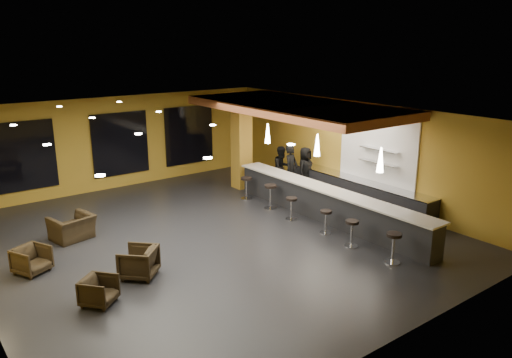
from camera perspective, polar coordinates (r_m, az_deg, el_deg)
floor at (r=14.69m, az=-5.09°, el=-6.78°), size 12.00×13.00×0.10m
ceiling at (r=13.73m, az=-5.45°, el=7.25°), size 12.00×13.00×0.10m
wall_back at (r=19.83m, az=-15.37°, el=4.08°), size 12.00×0.10×3.50m
wall_front at (r=9.50m, az=16.41°, el=-8.56°), size 12.00×0.10×3.50m
wall_right at (r=17.94m, az=11.38°, el=3.15°), size 0.10×13.00×3.50m
wood_soffit at (r=16.92m, az=4.43°, el=8.21°), size 3.60×8.00×0.28m
window_left at (r=18.77m, az=-25.15°, el=2.35°), size 2.20×0.06×2.40m
window_center at (r=19.74m, az=-15.24°, el=3.89°), size 2.20×0.06×2.40m
window_right at (r=21.01m, az=-7.64°, el=5.00°), size 2.20×0.06×2.40m
tile_backsplash at (r=17.19m, az=13.70°, el=3.32°), size 0.06×3.20×2.40m
bar_counter at (r=15.91m, az=8.03°, el=-2.97°), size 0.60×8.00×1.00m
bar_top at (r=15.75m, az=8.11°, el=-1.16°), size 0.78×8.10×0.05m
prep_counter at (r=17.66m, az=11.49°, el=-1.49°), size 0.70×6.00×0.86m
prep_top at (r=17.53m, az=11.57°, el=-0.07°), size 0.72×6.00×0.03m
wall_shelf_lower at (r=17.04m, az=13.83°, el=1.83°), size 0.30×1.50×0.03m
wall_shelf_upper at (r=16.95m, az=13.93°, el=3.31°), size 0.30×1.50×0.03m
column at (r=18.99m, az=-1.67°, el=4.14°), size 0.60×0.60×3.50m
pendant_0 at (r=14.13m, az=14.05°, el=2.13°), size 0.20×0.20×0.70m
pendant_1 at (r=15.77m, az=7.01°, el=3.87°), size 0.20×0.20×0.70m
pendant_2 at (r=17.62m, az=1.35°, el=5.22°), size 0.20×0.20×0.70m
staff_a at (r=18.45m, az=4.02°, el=1.10°), size 0.78×0.65×1.83m
staff_b at (r=19.01m, az=2.98°, el=1.30°), size 0.82×0.64×1.66m
staff_c at (r=18.77m, az=5.62°, el=1.11°), size 0.97×0.80×1.69m
armchair_a at (r=11.54m, az=-17.51°, el=-12.08°), size 0.95×0.95×0.62m
armchair_b at (r=12.49m, az=-13.27°, el=-9.23°), size 1.16×1.16×0.76m
armchair_c at (r=13.54m, az=-24.25°, el=-8.43°), size 0.98×0.99×0.68m
armchair_d at (r=15.26m, az=-20.26°, el=-5.23°), size 1.28×1.18×0.71m
bar_stool_0 at (r=13.27m, az=15.44°, el=-7.18°), size 0.41×0.41×0.82m
bar_stool_1 at (r=14.03m, az=10.89°, el=-5.74°), size 0.39×0.39×0.77m
bar_stool_2 at (r=14.86m, az=7.99°, el=-4.52°), size 0.36×0.36×0.71m
bar_stool_3 at (r=15.84m, az=4.07°, el=-3.05°), size 0.37×0.37×0.73m
bar_stool_4 at (r=16.79m, az=1.67°, el=-1.67°), size 0.43×0.43×0.84m
bar_stool_5 at (r=17.83m, az=-1.10°, el=-0.71°), size 0.41×0.41×0.81m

